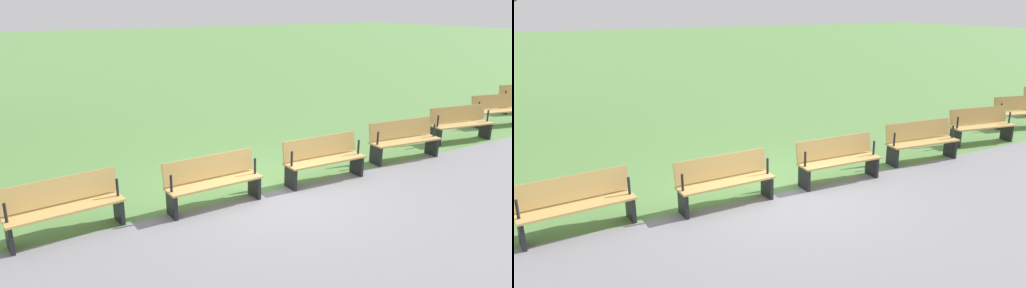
% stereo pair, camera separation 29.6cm
% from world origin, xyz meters
% --- Properties ---
extents(ground_plane, '(120.00, 120.00, 0.00)m').
position_xyz_m(ground_plane, '(0.00, 0.00, 0.00)').
color(ground_plane, '#5B8C47').
extents(path_paving, '(36.48, 4.38, 0.01)m').
position_xyz_m(path_paving, '(0.00, 2.11, 0.00)').
color(path_paving, gray).
rests_on(path_paving, ground).
extents(bench_1, '(1.81, 0.87, 0.89)m').
position_xyz_m(bench_1, '(-8.50, -1.08, 0.47)').
color(bench_1, tan).
rests_on(bench_1, ground).
extents(bench_2, '(1.81, 0.76, 0.89)m').
position_xyz_m(bench_2, '(-6.10, -0.59, 0.47)').
color(bench_2, tan).
rests_on(bench_2, ground).
extents(bench_3, '(1.79, 0.65, 0.89)m').
position_xyz_m(bench_3, '(-3.67, -0.26, 0.47)').
color(bench_3, tan).
rests_on(bench_3, ground).
extents(bench_4, '(1.77, 0.53, 0.89)m').
position_xyz_m(bench_4, '(-1.23, -0.09, 0.47)').
color(bench_4, tan).
rests_on(bench_4, ground).
extents(bench_5, '(1.77, 0.53, 0.89)m').
position_xyz_m(bench_5, '(1.23, -0.09, 0.47)').
color(bench_5, tan).
rests_on(bench_5, ground).
extents(bench_6, '(1.79, 0.65, 0.89)m').
position_xyz_m(bench_6, '(3.67, -0.26, 0.47)').
color(bench_6, tan).
rests_on(bench_6, ground).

